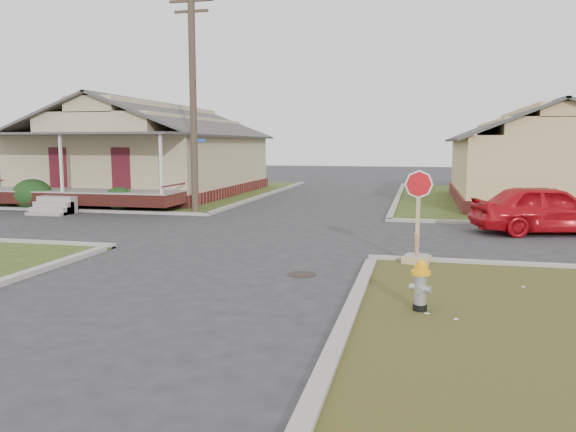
% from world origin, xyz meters
% --- Properties ---
extents(ground, '(120.00, 120.00, 0.00)m').
position_xyz_m(ground, '(0.00, 0.00, 0.00)').
color(ground, '#29292B').
rests_on(ground, ground).
extents(verge_far_left, '(19.00, 19.00, 0.05)m').
position_xyz_m(verge_far_left, '(-13.00, 18.00, 0.03)').
color(verge_far_left, '#2D4017').
rests_on(verge_far_left, ground).
extents(curbs, '(80.00, 40.00, 0.12)m').
position_xyz_m(curbs, '(0.00, 5.00, 0.00)').
color(curbs, '#9E988F').
rests_on(curbs, ground).
extents(manhole, '(0.64, 0.64, 0.01)m').
position_xyz_m(manhole, '(2.20, -0.50, 0.01)').
color(manhole, black).
rests_on(manhole, ground).
extents(corner_house, '(10.10, 15.50, 5.30)m').
position_xyz_m(corner_house, '(-10.00, 16.68, 2.28)').
color(corner_house, maroon).
rests_on(corner_house, ground).
extents(side_house_yellow, '(7.60, 11.60, 4.70)m').
position_xyz_m(side_house_yellow, '(10.00, 16.50, 2.19)').
color(side_house_yellow, maroon).
rests_on(side_house_yellow, ground).
extents(utility_pole, '(1.80, 0.28, 9.00)m').
position_xyz_m(utility_pole, '(-4.20, 8.90, 4.66)').
color(utility_pole, '#3C2D23').
rests_on(utility_pole, ground).
extents(fire_hydrant, '(0.33, 0.33, 0.88)m').
position_xyz_m(fire_hydrant, '(4.74, -2.81, 0.53)').
color(fire_hydrant, black).
rests_on(fire_hydrant, ground).
extents(stop_sign, '(0.63, 0.61, 2.21)m').
position_xyz_m(stop_sign, '(4.66, 1.16, 0.53)').
color(stop_sign, tan).
rests_on(stop_sign, ground).
extents(red_sedan, '(4.96, 2.93, 1.58)m').
position_xyz_m(red_sedan, '(8.68, 6.91, 0.79)').
color(red_sedan, red).
rests_on(red_sedan, ground).
extents(hedge_left, '(1.60, 1.31, 1.22)m').
position_xyz_m(hedge_left, '(-11.83, 8.92, 0.66)').
color(hedge_left, '#183413').
rests_on(hedge_left, verge_far_left).
extents(hedge_right, '(1.35, 1.11, 1.03)m').
position_xyz_m(hedge_right, '(-7.72, 9.08, 0.57)').
color(hedge_right, '#183413').
rests_on(hedge_right, verge_far_left).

